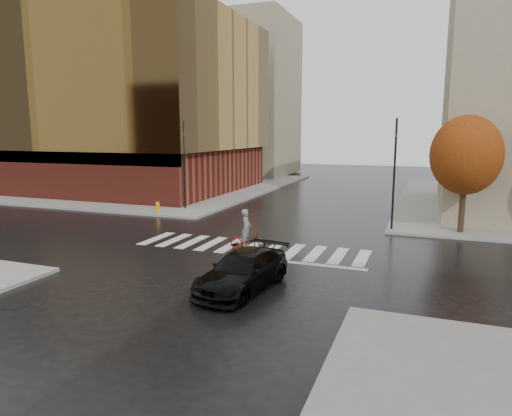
{
  "coord_description": "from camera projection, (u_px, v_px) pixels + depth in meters",
  "views": [
    {
      "loc": [
        8.12,
        -20.18,
        5.75
      ],
      "look_at": [
        0.23,
        0.65,
        2.0
      ],
      "focal_mm": 32.0,
      "sensor_mm": 36.0,
      "label": 1
    }
  ],
  "objects": [
    {
      "name": "tree_ne_a",
      "position": [
        466.0,
        155.0,
        24.99
      ],
      "size": [
        3.8,
        3.8,
        6.5
      ],
      "color": "black",
      "rests_on": "sidewalk_ne"
    },
    {
      "name": "cyclist",
      "position": [
        247.0,
        236.0,
        22.32
      ],
      "size": [
        1.84,
        0.86,
        2.01
      ],
      "rotation": [
        0.0,
        0.0,
        1.71
      ],
      "color": "maroon",
      "rests_on": "ground"
    },
    {
      "name": "sidewalk_nw",
      "position": [
        139.0,
        185.0,
        49.08
      ],
      "size": [
        30.0,
        30.0,
        0.15
      ],
      "primitive_type": "cube",
      "color": "gray",
      "rests_on": "ground"
    },
    {
      "name": "sedan",
      "position": [
        243.0,
        271.0,
        16.69
      ],
      "size": [
        2.56,
        5.01,
        1.39
      ],
      "primitive_type": "imported",
      "rotation": [
        0.0,
        0.0,
        -0.13
      ],
      "color": "black",
      "rests_on": "ground"
    },
    {
      "name": "manhole",
      "position": [
        237.0,
        245.0,
        23.33
      ],
      "size": [
        0.88,
        0.88,
        0.01
      ],
      "primitive_type": "cylinder",
      "rotation": [
        0.0,
        0.0,
        -0.43
      ],
      "color": "#51301D",
      "rests_on": "ground"
    },
    {
      "name": "traffic_light_nw",
      "position": [
        184.0,
        160.0,
        33.06
      ],
      "size": [
        0.2,
        0.18,
        6.34
      ],
      "rotation": [
        0.0,
        0.0,
        -1.97
      ],
      "color": "black",
      "rests_on": "sidewalk_nw"
    },
    {
      "name": "building_nw_far",
      "position": [
        239.0,
        98.0,
        60.42
      ],
      "size": [
        14.0,
        12.0,
        20.0
      ],
      "primitive_type": "cube",
      "color": "gray",
      "rests_on": "sidewalk_nw"
    },
    {
      "name": "traffic_light_ne",
      "position": [
        394.0,
        168.0,
        25.97
      ],
      "size": [
        0.17,
        0.19,
        6.34
      ],
      "rotation": [
        0.0,
        0.0,
        2.83
      ],
      "color": "black",
      "rests_on": "sidewalk_ne"
    },
    {
      "name": "fire_hydrant",
      "position": [
        158.0,
        207.0,
        31.53
      ],
      "size": [
        0.29,
        0.29,
        0.81
      ],
      "color": "#E8A10D",
      "rests_on": "sidewalk_nw"
    },
    {
      "name": "crosswalk",
      "position": [
        251.0,
        247.0,
        22.85
      ],
      "size": [
        12.0,
        3.0,
        0.01
      ],
      "primitive_type": "cube",
      "color": "silver",
      "rests_on": "ground"
    },
    {
      "name": "office_glass",
      "position": [
        109.0,
        106.0,
        45.29
      ],
      "size": [
        27.0,
        19.0,
        16.0
      ],
      "color": "maroon",
      "rests_on": "sidewalk_nw"
    },
    {
      "name": "ground",
      "position": [
        247.0,
        250.0,
        22.39
      ],
      "size": [
        120.0,
        120.0,
        0.0
      ],
      "primitive_type": "plane",
      "color": "black",
      "rests_on": "ground"
    }
  ]
}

